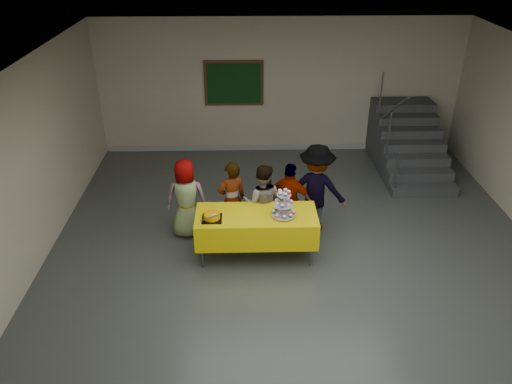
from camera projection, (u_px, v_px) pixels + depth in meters
room_shell at (308, 154)px, 6.34m from camera, size 10.00×10.04×3.02m
bake_table at (256, 226)px, 7.78m from camera, size 1.88×0.78×0.77m
cupcake_stand at (284, 206)px, 7.55m from camera, size 0.38×0.38×0.44m
bear_cake at (212, 216)px, 7.52m from camera, size 0.32×0.36×0.12m
schoolchild_a at (186, 198)px, 8.26m from camera, size 0.69×0.45×1.39m
schoolchild_b at (232, 200)px, 8.26m from camera, size 0.58×0.49×1.35m
schoolchild_c at (262, 203)px, 8.17m from camera, size 0.70×0.57×1.35m
schoolchild_d at (290, 200)px, 8.27m from camera, size 0.84×0.60×1.32m
schoolchild_e at (316, 189)px, 8.33m from camera, size 1.14×0.82×1.59m
staircase at (406, 143)px, 10.80m from camera, size 1.30×2.40×2.04m
noticeboard at (234, 83)px, 10.91m from camera, size 1.30×0.05×1.00m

